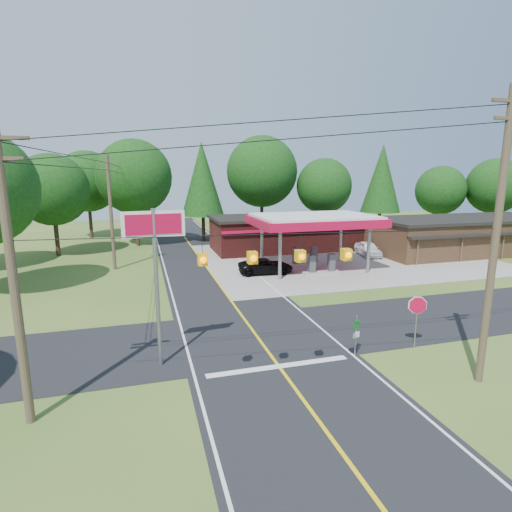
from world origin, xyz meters
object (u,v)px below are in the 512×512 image
object	(u,v)px
gas_canopy	(314,222)
sedan_car	(368,249)
octagonal_stop_sign	(417,309)
big_stop_sign	(155,251)
suv_car	(266,266)

from	to	relation	value
gas_canopy	sedan_car	bearing A→B (deg)	26.57
octagonal_stop_sign	sedan_car	bearing A→B (deg)	64.09
big_stop_sign	octagonal_stop_sign	xyz separation A→B (m)	(12.00, -1.58, -3.20)
gas_canopy	sedan_car	xyz separation A→B (m)	(8.00, 4.00, -3.53)
big_stop_sign	octagonal_stop_sign	world-z (taller)	big_stop_sign
sedan_car	big_stop_sign	xyz separation A→B (m)	(-22.00, -19.01, 4.45)
suv_car	sedan_car	size ratio (longest dim) A/B	1.08
gas_canopy	octagonal_stop_sign	size ratio (longest dim) A/B	4.00
gas_canopy	sedan_car	distance (m)	9.62
octagonal_stop_sign	suv_car	bearing A→B (deg)	98.73
sedan_car	octagonal_stop_sign	distance (m)	22.92
sedan_car	octagonal_stop_sign	xyz separation A→B (m)	(-10.00, -20.59, 1.25)
gas_canopy	suv_car	xyz separation A→B (m)	(-4.50, -0.30, -3.62)
octagonal_stop_sign	big_stop_sign	bearing A→B (deg)	172.51
suv_car	sedan_car	distance (m)	13.22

